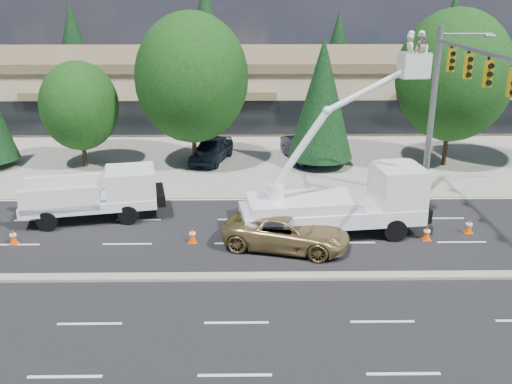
{
  "coord_description": "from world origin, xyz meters",
  "views": [
    {
      "loc": [
        0.44,
        -19.98,
        10.79
      ],
      "look_at": [
        0.75,
        3.33,
        2.4
      ],
      "focal_mm": 40.0,
      "sensor_mm": 36.0,
      "label": 1
    }
  ],
  "objects_px": {
    "signal_mast": "(449,93)",
    "bucket_truck": "(352,192)",
    "utility_pickup": "(100,199)",
    "minivan": "(287,231)"
  },
  "relations": [
    {
      "from": "bucket_truck",
      "to": "utility_pickup",
      "type": "bearing_deg",
      "value": 163.19
    },
    {
      "from": "signal_mast",
      "to": "bucket_truck",
      "type": "relative_size",
      "value": 1.09
    },
    {
      "from": "bucket_truck",
      "to": "minivan",
      "type": "height_order",
      "value": "bucket_truck"
    },
    {
      "from": "signal_mast",
      "to": "utility_pickup",
      "type": "distance_m",
      "value": 17.67
    },
    {
      "from": "signal_mast",
      "to": "utility_pickup",
      "type": "bearing_deg",
      "value": -177.46
    },
    {
      "from": "utility_pickup",
      "to": "minivan",
      "type": "distance_m",
      "value": 9.63
    },
    {
      "from": "signal_mast",
      "to": "minivan",
      "type": "distance_m",
      "value": 10.45
    },
    {
      "from": "signal_mast",
      "to": "minivan",
      "type": "height_order",
      "value": "signal_mast"
    },
    {
      "from": "utility_pickup",
      "to": "minivan",
      "type": "xyz_separation_m",
      "value": [
        8.97,
        -3.49,
        -0.24
      ]
    },
    {
      "from": "signal_mast",
      "to": "bucket_truck",
      "type": "xyz_separation_m",
      "value": [
        -4.87,
        -2.72,
        -4.05
      ]
    }
  ]
}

